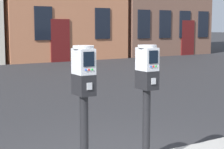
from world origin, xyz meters
The scene contains 2 objects.
parking_meter_near_kerb centered at (-0.68, -0.13, 1.13)m, with size 0.22×0.25×1.43m.
parking_meter_twin_adjacent centered at (0.13, -0.13, 1.12)m, with size 0.22×0.25×1.42m.
Camera 1 is at (-2.50, -3.56, 1.77)m, focal length 61.42 mm.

